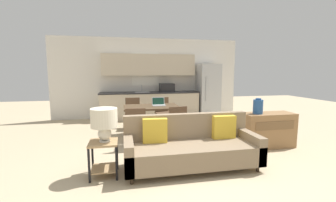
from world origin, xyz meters
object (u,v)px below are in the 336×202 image
Objects in this scene: dining_table at (151,109)px; vase at (258,107)px; couch at (191,147)px; dining_chair_near_right at (176,123)px; dining_chair_far_right at (163,111)px; credenza at (268,130)px; dining_chair_far_left at (133,112)px; table_lamp at (104,120)px; side_table at (104,153)px; laptop at (159,103)px; dining_chair_near_left at (136,125)px; refrigerator at (208,91)px.

vase is at bearing -32.98° from dining_table.
couch reaches higher than dining_chair_near_right.
dining_chair_near_right is at bearing 88.54° from couch.
dining_chair_far_right is (-1.60, 2.07, -0.39)m from vase.
dining_table is 4.17× the size of vase.
credenza is 3.45m from dining_chair_far_left.
table_lamp reaches higher than dining_table.
side_table is 0.50m from table_lamp.
laptop is (-1.83, 1.41, -0.08)m from vase.
vase is at bearing 171.27° from dining_chair_near_left.
credenza reaches higher than side_table.
dining_chair_near_left is at bearing -117.94° from dining_table.
dining_chair_near_right and dining_chair_near_left have the same top height.
dining_chair_near_right is (1.41, 1.26, 0.12)m from side_table.
dining_chair_far_left is at bearing 78.92° from side_table.
dining_chair_near_left is 2.64× the size of laptop.
couch is at bearing -161.13° from credenza.
laptop reaches higher than couch.
dining_table is 0.89m from dining_chair_far_right.
credenza is 2.76m from dining_chair_near_left.
table_lamp is 3.36m from credenza.
dining_table is 0.89m from dining_chair_near_right.
couch is 2.57× the size of dining_chair_far_right.
vase reaches higher than dining_chair_far_left.
vase is at bearing 13.10° from table_lamp.
dining_chair_near_right is at bearing -60.12° from dining_table.
dining_chair_near_right is at bearing 41.94° from table_lamp.
dining_chair_near_right is at bearing -123.24° from refrigerator.
dining_table is at bearing 101.76° from couch.
dining_chair_near_left is (-0.01, -1.64, 0.00)m from dining_chair_far_left.
credenza is at bearing 12.37° from side_table.
dining_chair_far_left is (-0.86, 1.59, 0.00)m from dining_chair_near_right.
dining_table is at bearing 64.50° from table_lamp.
laptop is at bearing 61.35° from table_lamp.
dining_chair_far_left is (-0.42, 0.83, -0.19)m from dining_table.
laptop reaches higher than dining_chair_near_right.
table_lamp is at bearing 35.58° from dining_chair_near_right.
table_lamp is (-3.20, -4.01, -0.06)m from refrigerator.
dining_chair_near_right is (1.39, 1.25, -0.38)m from table_lamp.
laptop is at bearing 26.67° from dining_table.
credenza is at bearing -89.20° from refrigerator.
dining_chair_near_right is 1.80m from dining_chair_far_left.
dining_chair_near_left is at bearing 126.44° from couch.
vase reaches higher than laptop.
refrigerator reaches higher than dining_chair_far_left.
table_lamp is 0.59× the size of dining_chair_near_left.
table_lamp is 2.40m from laptop.
dining_chair_far_left is at bearing 79.33° from table_lamp.
table_lamp is (0.02, 0.01, 0.50)m from side_table.
dining_chair_near_left is at bearing -2.73° from dining_chair_near_right.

